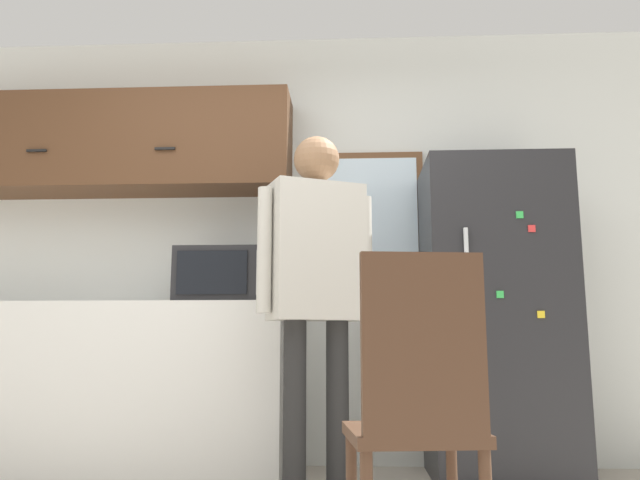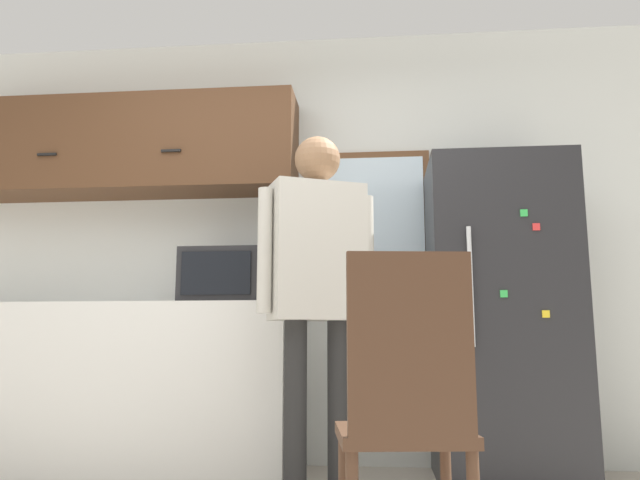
# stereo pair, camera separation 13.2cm
# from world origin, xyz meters

# --- Properties ---
(back_wall) EXTENTS (6.00, 0.06, 2.70)m
(back_wall) POSITION_xyz_m (0.00, 2.00, 1.35)
(back_wall) COLOR silver
(back_wall) RESTS_ON ground_plane
(counter) EXTENTS (2.21, 0.58, 0.94)m
(counter) POSITION_xyz_m (-1.09, 1.68, 0.47)
(counter) COLOR silver
(counter) RESTS_ON ground_plane
(upper_cabinets) EXTENTS (2.21, 0.37, 0.60)m
(upper_cabinets) POSITION_xyz_m (-1.09, 1.80, 1.94)
(upper_cabinets) COLOR #51331E
(microwave) EXTENTS (0.55, 0.39, 0.30)m
(microwave) POSITION_xyz_m (-0.32, 1.62, 1.09)
(microwave) COLOR #232326
(microwave) RESTS_ON counter
(person) EXTENTS (0.56, 0.39, 1.75)m
(person) POSITION_xyz_m (0.21, 1.18, 1.08)
(person) COLOR black
(person) RESTS_ON ground_plane
(refrigerator) EXTENTS (0.76, 0.68, 1.72)m
(refrigerator) POSITION_xyz_m (1.18, 1.64, 0.86)
(refrigerator) COLOR #232326
(refrigerator) RESTS_ON ground_plane
(chair) EXTENTS (0.48, 0.48, 1.00)m
(chair) POSITION_xyz_m (0.60, 0.23, 0.53)
(chair) COLOR #472D1E
(chair) RESTS_ON ground_plane
(window) EXTENTS (0.74, 0.05, 0.83)m
(window) POSITION_xyz_m (0.47, 1.96, 1.49)
(window) COLOR brown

